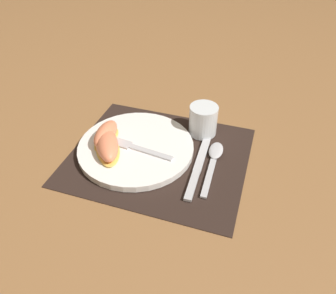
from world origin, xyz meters
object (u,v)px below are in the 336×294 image
at_px(fork, 132,147).
at_px(citrus_wedge_2, 108,145).
at_px(plate, 136,148).
at_px(juice_glass, 203,121).
at_px(spoon, 214,157).
at_px(citrus_wedge_0, 106,135).
at_px(knife, 198,167).
at_px(citrus_wedge_1, 106,141).

distance_m(fork, citrus_wedge_2, 0.06).
relative_size(plate, juice_glass, 3.59).
height_order(spoon, citrus_wedge_2, citrus_wedge_2).
xyz_separation_m(plate, citrus_wedge_0, (-0.07, -0.00, 0.03)).
bearing_deg(fork, citrus_wedge_0, 176.12).
height_order(knife, spoon, spoon).
bearing_deg(citrus_wedge_2, citrus_wedge_0, 122.44).
bearing_deg(knife, plate, 175.96).
bearing_deg(citrus_wedge_1, juice_glass, 36.05).
bearing_deg(citrus_wedge_0, fork, -3.88).
distance_m(plate, fork, 0.01).
bearing_deg(knife, spoon, 56.63).
xyz_separation_m(juice_glass, citrus_wedge_0, (-0.21, -0.13, -0.00)).
distance_m(citrus_wedge_1, citrus_wedge_2, 0.02).
bearing_deg(juice_glass, citrus_wedge_2, -139.54).
relative_size(fork, citrus_wedge_0, 1.76).
relative_size(knife, citrus_wedge_1, 1.59).
xyz_separation_m(knife, spoon, (0.03, 0.04, 0.00)).
height_order(citrus_wedge_0, citrus_wedge_1, citrus_wedge_0).
bearing_deg(juice_glass, fork, -136.67).
distance_m(spoon, fork, 0.20).
xyz_separation_m(juice_glass, citrus_wedge_2, (-0.19, -0.16, -0.00)).
height_order(citrus_wedge_0, citrus_wedge_2, citrus_wedge_0).
height_order(juice_glass, spoon, juice_glass).
bearing_deg(plate, fork, -115.25).
distance_m(knife, fork, 0.16).
xyz_separation_m(plate, fork, (-0.00, -0.01, 0.01)).
relative_size(plate, citrus_wedge_1, 2.00).
bearing_deg(citrus_wedge_1, fork, 13.24).
bearing_deg(spoon, juice_glass, 119.03).
height_order(plate, knife, plate).
relative_size(juice_glass, spoon, 0.42).
relative_size(citrus_wedge_0, citrus_wedge_1, 0.73).
distance_m(fork, citrus_wedge_1, 0.06).
relative_size(juice_glass, citrus_wedge_2, 0.58).
bearing_deg(citrus_wedge_0, knife, -1.96).
xyz_separation_m(juice_glass, spoon, (0.05, -0.09, -0.03)).
bearing_deg(citrus_wedge_0, juice_glass, 31.15).
relative_size(plate, citrus_wedge_2, 2.09).
bearing_deg(spoon, plate, -170.45).
distance_m(knife, citrus_wedge_2, 0.22).
bearing_deg(citrus_wedge_2, fork, 30.74).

